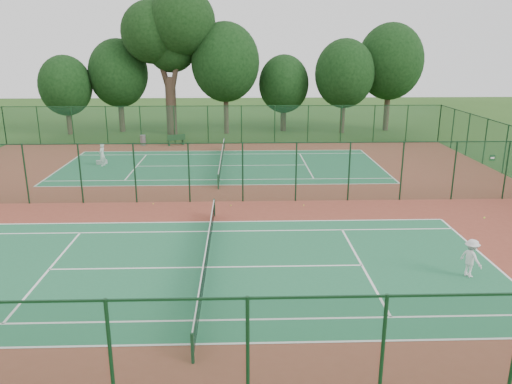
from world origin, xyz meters
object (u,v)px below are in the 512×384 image
kit_bag (102,162)px  big_tree (169,31)px  player_near (471,258)px  trash_bin (143,140)px  bench (176,140)px  player_far (102,155)px

kit_bag → big_tree: big_tree is taller
player_near → trash_bin: size_ratio=1.66×
bench → big_tree: big_tree is taller
bench → kit_bag: 8.72m
player_near → big_tree: 38.29m
big_tree → player_far: bearing=-103.8°
player_far → trash_bin: size_ratio=1.86×
player_far → kit_bag: (-0.26, 0.62, -0.72)m
bench → big_tree: size_ratio=0.12×
player_near → bench: player_near is taller
player_near → kit_bag: bearing=19.4°
kit_bag → player_near: bearing=-69.2°
trash_bin → bench: size_ratio=0.55×
big_tree → player_near: bearing=-64.8°
player_far → bench: size_ratio=1.02×
player_near → player_far: player_far is taller
trash_bin → bench: (3.01, -0.20, 0.06)m
player_near → big_tree: bearing=0.2°
player_far → bench: 9.12m
bench → player_near: bearing=-84.6°
trash_bin → kit_bag: (-1.78, -7.48, -0.31)m
player_near → kit_bag: (-19.59, 19.99, -0.63)m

